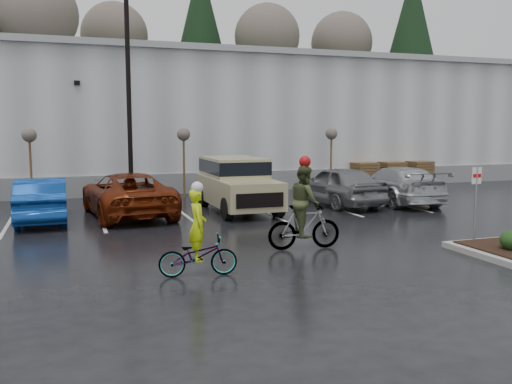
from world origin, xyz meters
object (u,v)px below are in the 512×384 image
object	(u,v)px
pallet_stack_c	(419,173)
car_grey	(338,185)
pallet_stack_a	(364,175)
cyclist_olive	(304,216)
car_blue	(42,200)
suv_tan	(238,185)
lamppost	(128,68)
car_red	(127,194)
pallet_stack_b	(391,174)
sapling_east	(331,137)
cyclist_hivis	(198,247)
car_far_silver	(397,185)
sapling_west	(29,139)
sapling_mid	(184,138)
fire_lane_sign	(476,196)

from	to	relation	value
pallet_stack_c	car_grey	xyz separation A→B (m)	(-7.97, -5.54, 0.15)
pallet_stack_a	cyclist_olive	distance (m)	15.49
cyclist_olive	car_blue	bearing A→B (deg)	49.97
suv_tan	pallet_stack_a	bearing A→B (deg)	32.75
lamppost	car_red	xyz separation A→B (m)	(-0.52, -3.41, -4.89)
pallet_stack_b	car_blue	distance (m)	18.51
pallet_stack_a	cyclist_olive	world-z (taller)	cyclist_olive
pallet_stack_a	cyclist_olive	xyz separation A→B (m)	(-9.15, -12.50, 0.22)
sapling_east	cyclist_olive	world-z (taller)	sapling_east
sapling_east	suv_tan	distance (m)	8.11
car_blue	cyclist_hivis	world-z (taller)	cyclist_hivis
pallet_stack_b	pallet_stack_c	distance (m)	1.80
lamppost	car_far_silver	size ratio (longest dim) A/B	1.71
sapling_west	cyclist_hivis	distance (m)	13.91
suv_tan	sapling_mid	bearing A→B (deg)	103.43
fire_lane_sign	car_grey	world-z (taller)	fire_lane_sign
sapling_mid	cyclist_olive	world-z (taller)	sapling_mid
car_blue	car_grey	xyz separation A→B (m)	(11.46, 0.11, 0.07)
lamppost	car_grey	size ratio (longest dim) A/B	1.90
cyclist_hivis	suv_tan	bearing A→B (deg)	-15.83
pallet_stack_b	car_grey	bearing A→B (deg)	-138.07
car_blue	car_red	world-z (taller)	car_red
sapling_mid	sapling_east	xyz separation A→B (m)	(7.50, 0.00, 0.00)
fire_lane_sign	car_grey	xyz separation A→B (m)	(0.23, 8.26, -0.58)
fire_lane_sign	suv_tan	distance (m)	9.11
cyclist_hivis	sapling_east	bearing A→B (deg)	-30.09
cyclist_hivis	fire_lane_sign	bearing A→B (deg)	-80.54
sapling_mid	pallet_stack_a	size ratio (longest dim) A/B	2.37
fire_lane_sign	pallet_stack_c	bearing A→B (deg)	59.28
pallet_stack_a	sapling_mid	bearing A→B (deg)	-174.29
sapling_mid	pallet_stack_c	bearing A→B (deg)	4.24
sapling_east	sapling_west	bearing A→B (deg)	180.00
sapling_west	car_grey	size ratio (longest dim) A/B	0.66
lamppost	pallet_stack_b	distance (m)	15.19
fire_lane_sign	cyclist_hivis	size ratio (longest dim) A/B	1.06
car_grey	sapling_mid	bearing A→B (deg)	-43.61
sapling_west	pallet_stack_c	world-z (taller)	sapling_west
lamppost	car_blue	size ratio (longest dim) A/B	2.00
sapling_west	fire_lane_sign	size ratio (longest dim) A/B	1.45
sapling_east	pallet_stack_c	xyz separation A→B (m)	(6.00, 1.00, -2.05)
car_red	cyclist_hivis	distance (m)	8.75
sapling_mid	car_grey	xyz separation A→B (m)	(5.53, -4.54, -1.90)
sapling_west	pallet_stack_b	distance (m)	18.34
pallet_stack_a	car_grey	xyz separation A→B (m)	(-4.47, -5.54, 0.15)
lamppost	fire_lane_sign	bearing A→B (deg)	-56.54
pallet_stack_b	pallet_stack_a	bearing A→B (deg)	180.00
fire_lane_sign	car_far_silver	size ratio (longest dim) A/B	0.41
fire_lane_sign	sapling_west	bearing A→B (deg)	132.67
pallet_stack_c	car_blue	xyz separation A→B (m)	(-19.43, -5.65, 0.08)
pallet_stack_a	pallet_stack_c	xyz separation A→B (m)	(3.50, 0.00, 0.00)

